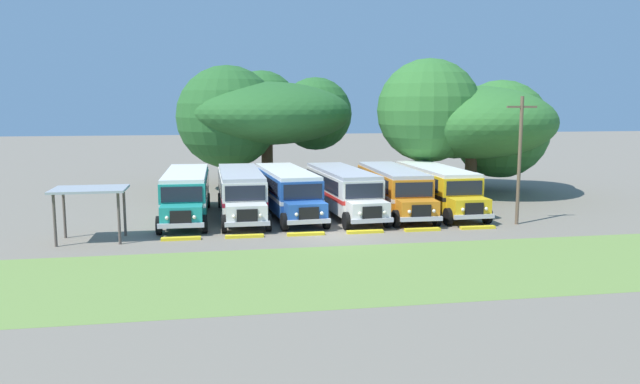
# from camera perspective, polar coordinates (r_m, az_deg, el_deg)

# --- Properties ---
(ground_plane) EXTENTS (220.00, 220.00, 0.00)m
(ground_plane) POSITION_cam_1_polar(r_m,az_deg,el_deg) (32.66, 1.50, -3.98)
(ground_plane) COLOR slate
(foreground_grass_strip) EXTENTS (80.00, 9.14, 0.01)m
(foreground_grass_strip) POSITION_cam_1_polar(r_m,az_deg,el_deg) (25.79, 4.77, -7.32)
(foreground_grass_strip) COLOR olive
(foreground_grass_strip) RESTS_ON ground_plane
(parked_bus_slot_0) EXTENTS (2.82, 10.86, 2.82)m
(parked_bus_slot_0) POSITION_cam_1_polar(r_m,az_deg,el_deg) (38.18, -12.38, 0.02)
(parked_bus_slot_0) COLOR teal
(parked_bus_slot_0) RESTS_ON ground_plane
(parked_bus_slot_1) EXTENTS (2.76, 10.85, 2.82)m
(parked_bus_slot_1) POSITION_cam_1_polar(r_m,az_deg,el_deg) (38.02, -7.41, 0.11)
(parked_bus_slot_1) COLOR silver
(parked_bus_slot_1) RESTS_ON ground_plane
(parked_bus_slot_2) EXTENTS (3.44, 10.96, 2.82)m
(parked_bus_slot_2) POSITION_cam_1_polar(r_m,az_deg,el_deg) (38.30, -3.08, 0.22)
(parked_bus_slot_2) COLOR #23519E
(parked_bus_slot_2) RESTS_ON ground_plane
(parked_bus_slot_3) EXTENTS (3.31, 10.93, 2.82)m
(parked_bus_slot_3) POSITION_cam_1_polar(r_m,az_deg,el_deg) (38.56, 2.15, 0.28)
(parked_bus_slot_3) COLOR silver
(parked_bus_slot_3) RESTS_ON ground_plane
(parked_bus_slot_4) EXTENTS (2.86, 10.86, 2.82)m
(parked_bus_slot_4) POSITION_cam_1_polar(r_m,az_deg,el_deg) (39.41, 6.85, 0.40)
(parked_bus_slot_4) COLOR orange
(parked_bus_slot_4) RESTS_ON ground_plane
(parked_bus_slot_5) EXTENTS (2.79, 10.85, 2.82)m
(parked_bus_slot_5) POSITION_cam_1_polar(r_m,az_deg,el_deg) (40.51, 10.83, 0.53)
(parked_bus_slot_5) COLOR yellow
(parked_bus_slot_5) RESTS_ON ground_plane
(curb_wheelstop_0) EXTENTS (2.00, 0.36, 0.15)m
(curb_wheelstop_0) POSITION_cam_1_polar(r_m,az_deg,el_deg) (32.11, -12.85, -4.26)
(curb_wheelstop_0) COLOR yellow
(curb_wheelstop_0) RESTS_ON ground_plane
(curb_wheelstop_1) EXTENTS (2.00, 0.36, 0.15)m
(curb_wheelstop_1) POSITION_cam_1_polar(r_m,az_deg,el_deg) (32.10, -7.06, -4.12)
(curb_wheelstop_1) COLOR yellow
(curb_wheelstop_1) RESTS_ON ground_plane
(curb_wheelstop_2) EXTENTS (2.00, 0.36, 0.15)m
(curb_wheelstop_2) POSITION_cam_1_polar(r_m,az_deg,el_deg) (32.42, -1.33, -3.93)
(curb_wheelstop_2) COLOR yellow
(curb_wheelstop_2) RESTS_ON ground_plane
(curb_wheelstop_3) EXTENTS (2.00, 0.36, 0.15)m
(curb_wheelstop_3) POSITION_cam_1_polar(r_m,az_deg,el_deg) (33.06, 4.23, -3.72)
(curb_wheelstop_3) COLOR yellow
(curb_wheelstop_3) RESTS_ON ground_plane
(curb_wheelstop_4) EXTENTS (2.00, 0.36, 0.15)m
(curb_wheelstop_4) POSITION_cam_1_polar(r_m,az_deg,el_deg) (33.99, 9.53, -3.48)
(curb_wheelstop_4) COLOR yellow
(curb_wheelstop_4) RESTS_ON ground_plane
(curb_wheelstop_5) EXTENTS (2.00, 0.36, 0.15)m
(curb_wheelstop_5) POSITION_cam_1_polar(r_m,az_deg,el_deg) (35.20, 14.51, -3.23)
(curb_wheelstop_5) COLOR yellow
(curb_wheelstop_5) RESTS_ON ground_plane
(broad_shade_tree) EXTENTS (14.76, 15.37, 9.96)m
(broad_shade_tree) POSITION_cam_1_polar(r_m,az_deg,el_deg) (51.17, -5.41, 7.32)
(broad_shade_tree) COLOR brown
(broad_shade_tree) RESTS_ON ground_plane
(secondary_tree) EXTENTS (14.67, 13.29, 10.24)m
(secondary_tree) POSITION_cam_1_polar(r_m,az_deg,el_deg) (49.03, 13.69, 6.40)
(secondary_tree) COLOR brown
(secondary_tree) RESTS_ON ground_plane
(utility_pole) EXTENTS (1.80, 0.20, 7.34)m
(utility_pole) POSITION_cam_1_polar(r_m,az_deg,el_deg) (36.68, 18.15, 3.15)
(utility_pole) COLOR brown
(utility_pole) RESTS_ON ground_plane
(waiting_shelter) EXTENTS (3.60, 2.60, 2.72)m
(waiting_shelter) POSITION_cam_1_polar(r_m,az_deg,el_deg) (32.77, -20.71, -0.12)
(waiting_shelter) COLOR brown
(waiting_shelter) RESTS_ON ground_plane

